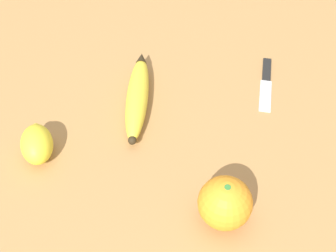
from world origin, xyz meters
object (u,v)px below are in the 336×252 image
at_px(banana, 137,96).
at_px(orange, 225,203).
at_px(paring_knife, 266,81).
at_px(lemon, 37,144).

distance_m(banana, orange, 0.29).
relative_size(orange, paring_knife, 0.54).
relative_size(banana, paring_knife, 1.50).
xyz_separation_m(lemon, paring_knife, (0.21, -0.40, -0.02)).
xyz_separation_m(banana, lemon, (-0.14, 0.15, 0.01)).
height_order(banana, lemon, lemon).
height_order(orange, paring_knife, orange).
height_order(orange, lemon, orange).
bearing_deg(orange, paring_knife, -15.07).
bearing_deg(lemon, orange, -107.66).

